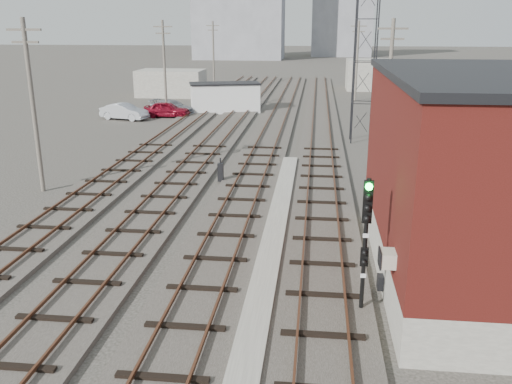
# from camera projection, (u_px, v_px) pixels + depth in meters

# --- Properties ---
(ground) EXTENTS (320.00, 320.00, 0.00)m
(ground) POSITION_uv_depth(u_px,v_px,m) (300.00, 98.00, 65.98)
(ground) COLOR #282621
(ground) RESTS_ON ground
(track_right) EXTENTS (3.20, 90.00, 0.39)m
(track_right) POSITION_uv_depth(u_px,v_px,m) (321.00, 130.00, 45.77)
(track_right) COLOR #332D28
(track_right) RESTS_ON ground
(track_mid_right) EXTENTS (3.20, 90.00, 0.39)m
(track_mid_right) POSITION_uv_depth(u_px,v_px,m) (274.00, 129.00, 46.19)
(track_mid_right) COLOR #332D28
(track_mid_right) RESTS_ON ground
(track_mid_left) EXTENTS (3.20, 90.00, 0.39)m
(track_mid_left) POSITION_uv_depth(u_px,v_px,m) (227.00, 128.00, 46.62)
(track_mid_left) COLOR #332D28
(track_mid_left) RESTS_ON ground
(track_left) EXTENTS (3.20, 90.00, 0.39)m
(track_left) POSITION_uv_depth(u_px,v_px,m) (182.00, 127.00, 47.05)
(track_left) COLOR #332D28
(track_left) RESTS_ON ground
(platform_curb) EXTENTS (0.90, 28.00, 0.26)m
(platform_curb) POSITION_uv_depth(u_px,v_px,m) (273.00, 241.00, 22.26)
(platform_curb) COLOR gray
(platform_curb) RESTS_ON ground
(brick_building) EXTENTS (6.54, 12.20, 7.22)m
(brick_building) POSITION_uv_depth(u_px,v_px,m) (472.00, 178.00, 18.57)
(brick_building) COLOR gray
(brick_building) RESTS_ON ground
(lattice_tower) EXTENTS (1.60, 1.60, 15.00)m
(lattice_tower) POSITION_uv_depth(u_px,v_px,m) (366.00, 41.00, 39.45)
(lattice_tower) COLOR black
(lattice_tower) RESTS_ON ground
(utility_pole_left_a) EXTENTS (1.80, 0.24, 9.00)m
(utility_pole_left_a) POSITION_uv_depth(u_px,v_px,m) (33.00, 102.00, 27.95)
(utility_pole_left_a) COLOR #595147
(utility_pole_left_a) RESTS_ON ground
(utility_pole_left_b) EXTENTS (1.80, 0.24, 9.00)m
(utility_pole_left_b) POSITION_uv_depth(u_px,v_px,m) (165.00, 66.00, 51.66)
(utility_pole_left_b) COLOR #595147
(utility_pole_left_b) RESTS_ON ground
(utility_pole_left_c) EXTENTS (1.80, 0.24, 9.00)m
(utility_pole_left_c) POSITION_uv_depth(u_px,v_px,m) (213.00, 53.00, 75.38)
(utility_pole_left_c) COLOR #595147
(utility_pole_left_c) RESTS_ON ground
(utility_pole_right_a) EXTENTS (1.80, 0.24, 9.00)m
(utility_pole_right_a) POSITION_uv_depth(u_px,v_px,m) (389.00, 89.00, 33.50)
(utility_pole_right_a) COLOR #595147
(utility_pole_right_a) RESTS_ON ground
(utility_pole_right_b) EXTENTS (1.80, 0.24, 9.00)m
(utility_pole_right_b) POSITION_uv_depth(u_px,v_px,m) (357.00, 59.00, 61.96)
(utility_pole_right_b) COLOR #595147
(utility_pole_right_b) RESTS_ON ground
(apartment_right) EXTENTS (16.00, 12.00, 26.00)m
(apartment_right) POSITION_uv_depth(u_px,v_px,m) (342.00, 7.00, 146.62)
(apartment_right) COLOR gray
(apartment_right) RESTS_ON ground
(shed_left) EXTENTS (8.00, 5.00, 3.20)m
(shed_left) POSITION_uv_depth(u_px,v_px,m) (171.00, 83.00, 67.22)
(shed_left) COLOR gray
(shed_left) RESTS_ON ground
(shed_right) EXTENTS (6.00, 6.00, 4.00)m
(shed_right) POSITION_uv_depth(u_px,v_px,m) (369.00, 75.00, 73.91)
(shed_right) COLOR gray
(shed_right) RESTS_ON ground
(signal_mast) EXTENTS (0.40, 0.42, 4.40)m
(signal_mast) POSITION_uv_depth(u_px,v_px,m) (366.00, 235.00, 16.21)
(signal_mast) COLOR gray
(signal_mast) RESTS_ON ground
(switch_stand) EXTENTS (0.32, 0.32, 1.36)m
(switch_stand) POSITION_uv_depth(u_px,v_px,m) (221.00, 172.00, 30.67)
(switch_stand) COLOR black
(switch_stand) RESTS_ON ground
(site_trailer) EXTENTS (7.61, 4.83, 2.97)m
(site_trailer) POSITION_uv_depth(u_px,v_px,m) (225.00, 97.00, 55.09)
(site_trailer) COLOR white
(site_trailer) RESTS_ON ground
(car_red) EXTENTS (4.39, 1.77, 1.50)m
(car_red) POSITION_uv_depth(u_px,v_px,m) (167.00, 109.00, 52.29)
(car_red) COLOR maroon
(car_red) RESTS_ON ground
(car_silver) EXTENTS (4.85, 2.72, 1.52)m
(car_silver) POSITION_uv_depth(u_px,v_px,m) (124.00, 112.00, 50.92)
(car_silver) COLOR #B3B6BB
(car_silver) RESTS_ON ground
(car_grey) EXTENTS (5.16, 3.54, 1.39)m
(car_grey) POSITION_uv_depth(u_px,v_px,m) (172.00, 107.00, 54.04)
(car_grey) COLOR gray
(car_grey) RESTS_ON ground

